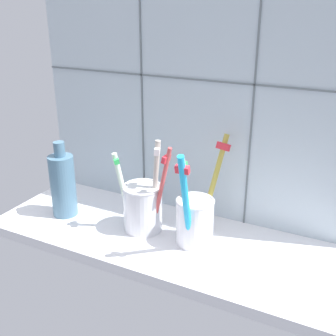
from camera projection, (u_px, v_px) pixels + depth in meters
The scene contains 5 objects.
counter_slab at pixel (166, 242), 73.22cm from camera, with size 64.00×22.00×2.00cm, color silver.
tile_wall_back at pixel (196, 107), 75.00cm from camera, with size 64.00×2.20×45.00cm.
toothbrush_cup_left at pixel (143, 205), 73.64cm from camera, with size 11.04×7.08×16.95cm.
toothbrush_cup_right at pixel (195, 217), 69.44cm from camera, with size 6.54×15.97×18.32cm.
ceramic_vase at pixel (63, 184), 78.26cm from camera, with size 4.72×4.72×14.69cm.
Camera 1 is at (28.63, -55.97, 40.72)cm, focal length 44.38 mm.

